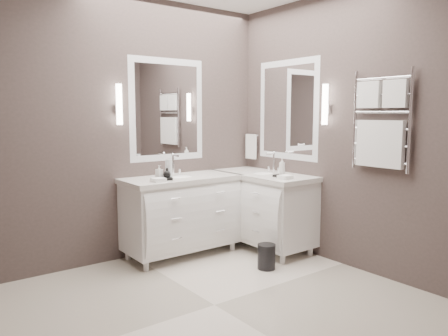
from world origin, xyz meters
TOP-DOWN VIEW (x-y plane):
  - floor at (0.00, 0.00)m, footprint 3.20×3.00m
  - wall_back at (0.00, 1.50)m, footprint 3.20×0.01m
  - wall_front at (0.00, -1.50)m, footprint 3.20×0.01m
  - wall_right at (1.60, 0.00)m, footprint 0.01×3.00m
  - vanity_back at (0.45, 1.23)m, footprint 1.24×0.59m
  - vanity_right at (1.33, 0.90)m, footprint 0.59×1.24m
  - mirror_back at (0.45, 1.49)m, footprint 0.90×0.02m
  - mirror_right at (1.59, 0.80)m, footprint 0.02×0.90m
  - sconce_back at (-0.13, 1.43)m, footprint 0.06×0.06m
  - sconce_right at (1.53, 0.22)m, footprint 0.06×0.06m
  - towel_bar_corner at (1.54, 1.36)m, footprint 0.03×0.22m
  - towel_ladder at (1.55, -0.40)m, footprint 0.06×0.58m
  - waste_bin at (0.88, 0.36)m, footprint 0.23×0.23m
  - amenity_tray_back at (0.18, 1.13)m, footprint 0.20×0.17m
  - amenity_tray_right at (1.27, 0.55)m, footprint 0.12×0.16m
  - water_bottle at (0.25, 1.13)m, footprint 0.08×0.08m
  - soap_bottle_a at (0.15, 1.15)m, footprint 0.07×0.07m
  - soap_bottle_b at (0.21, 1.10)m, footprint 0.08×0.08m
  - soap_bottle_c at (1.27, 0.55)m, footprint 0.08×0.08m

SIDE VIEW (x-z plane):
  - floor at x=0.00m, z-range -0.01..0.00m
  - waste_bin at x=0.88m, z-range 0.00..0.24m
  - vanity_back at x=0.45m, z-range 0.00..0.97m
  - vanity_right at x=1.33m, z-range 0.00..0.97m
  - amenity_tray_right at x=1.27m, z-range 0.85..0.87m
  - amenity_tray_back at x=0.18m, z-range 0.85..0.88m
  - soap_bottle_b at x=0.21m, z-range 0.88..0.97m
  - soap_bottle_a at x=0.15m, z-range 0.88..1.00m
  - water_bottle at x=0.25m, z-range 0.85..1.05m
  - soap_bottle_c at x=1.27m, z-range 0.87..1.05m
  - towel_bar_corner at x=1.54m, z-range 0.97..1.27m
  - wall_back at x=0.00m, z-range 0.00..2.70m
  - wall_front at x=0.00m, z-range 0.00..2.70m
  - wall_right at x=1.60m, z-range 0.00..2.70m
  - towel_ladder at x=1.55m, z-range 0.94..1.84m
  - mirror_back at x=0.45m, z-range 1.00..2.10m
  - mirror_right at x=1.59m, z-range 1.00..2.10m
  - sconce_back at x=-0.13m, z-range 1.39..1.79m
  - sconce_right at x=1.53m, z-range 1.39..1.79m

